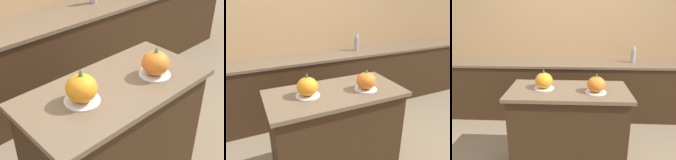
# 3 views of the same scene
# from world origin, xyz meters

# --- Properties ---
(wall_back) EXTENTS (8.00, 0.06, 2.50)m
(wall_back) POSITION_xyz_m (0.00, 1.67, 1.25)
(wall_back) COLOR tan
(wall_back) RESTS_ON ground_plane
(kitchen_island) EXTENTS (1.23, 0.61, 0.95)m
(kitchen_island) POSITION_xyz_m (0.00, 0.00, 0.48)
(kitchen_island) COLOR #382314
(kitchen_island) RESTS_ON ground_plane
(back_counter) EXTENTS (6.00, 0.60, 0.92)m
(back_counter) POSITION_xyz_m (0.00, 1.34, 0.46)
(back_counter) COLOR #382314
(back_counter) RESTS_ON ground_plane
(pumpkin_cake_left) EXTENTS (0.21, 0.21, 0.21)m
(pumpkin_cake_left) POSITION_xyz_m (-0.25, 0.01, 1.04)
(pumpkin_cake_left) COLOR silver
(pumpkin_cake_left) RESTS_ON kitchen_island
(pumpkin_cake_right) EXTENTS (0.21, 0.21, 0.19)m
(pumpkin_cake_right) POSITION_xyz_m (0.27, -0.07, 1.03)
(pumpkin_cake_right) COLOR silver
(pumpkin_cake_right) RESTS_ON kitchen_island
(bottle_tall) EXTENTS (0.07, 0.07, 0.29)m
(bottle_tall) POSITION_xyz_m (0.99, 1.39, 1.06)
(bottle_tall) COLOR #99999E
(bottle_tall) RESTS_ON back_counter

